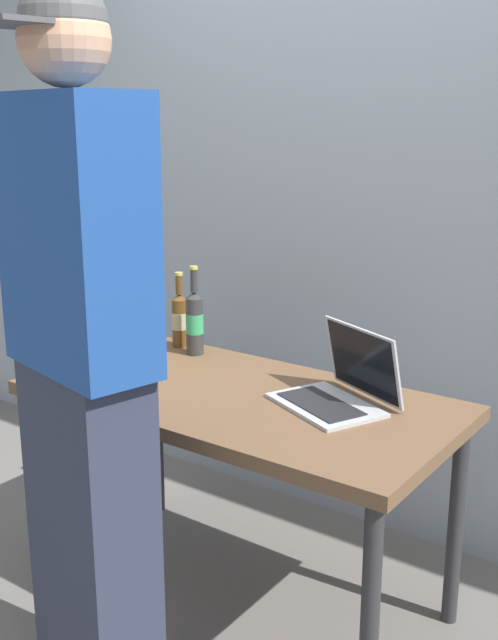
# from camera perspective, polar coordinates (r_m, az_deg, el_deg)

# --- Properties ---
(ground_plane) EXTENTS (8.00, 8.00, 0.00)m
(ground_plane) POSITION_cam_1_polar(r_m,az_deg,el_deg) (2.82, -0.75, -19.77)
(ground_plane) COLOR slate
(ground_plane) RESTS_ON ground
(desk) EXTENTS (1.40, 0.72, 0.74)m
(desk) POSITION_cam_1_polar(r_m,az_deg,el_deg) (2.50, -0.81, -7.02)
(desk) COLOR brown
(desk) RESTS_ON ground
(laptop) EXTENTS (0.42, 0.39, 0.24)m
(laptop) POSITION_cam_1_polar(r_m,az_deg,el_deg) (2.39, 6.79, -4.97)
(laptop) COLOR #B7BABC
(laptop) RESTS_ON desk
(beer_bottle_amber) EXTENTS (0.06, 0.06, 0.29)m
(beer_bottle_amber) POSITION_cam_1_polar(r_m,az_deg,el_deg) (2.95, -5.17, 0.13)
(beer_bottle_amber) COLOR brown
(beer_bottle_amber) RESTS_ON desk
(beer_bottle_green) EXTENTS (0.07, 0.07, 0.33)m
(beer_bottle_green) POSITION_cam_1_polar(r_m,az_deg,el_deg) (2.85, -4.06, -0.08)
(beer_bottle_green) COLOR #333333
(beer_bottle_green) RESTS_ON desk
(person_figure) EXTENTS (0.48, 0.35, 1.92)m
(person_figure) POSITION_cam_1_polar(r_m,az_deg,el_deg) (2.01, -12.22, -3.32)
(person_figure) COLOR #2D3347
(person_figure) RESTS_ON ground
(coffee_mug) EXTENTS (0.12, 0.09, 0.09)m
(coffee_mug) POSITION_cam_1_polar(r_m,az_deg,el_deg) (2.70, -8.96, -2.92)
(coffee_mug) COLOR white
(coffee_mug) RESTS_ON desk
(back_wall) EXTENTS (6.00, 0.10, 2.60)m
(back_wall) POSITION_cam_1_polar(r_m,az_deg,el_deg) (2.99, 7.99, 8.88)
(back_wall) COLOR #99A3AD
(back_wall) RESTS_ON ground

